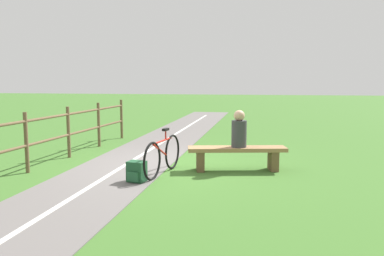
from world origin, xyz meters
name	(u,v)px	position (x,y,z in m)	size (l,w,h in m)	color
ground_plane	(166,165)	(0.00, 0.00, 0.00)	(80.00, 80.00, 0.00)	#3D6B28
paved_path	(19,231)	(0.96, 4.00, 0.01)	(1.99, 36.00, 0.02)	#66605E
path_centre_line	(19,230)	(0.96, 4.00, 0.02)	(0.10, 32.00, 0.00)	silver
bench	(237,154)	(-1.58, 0.21, 0.35)	(2.10, 0.82, 0.50)	#937047
person_seated	(239,131)	(-1.61, 0.20, 0.85)	(0.37, 0.37, 0.78)	#38383D
bicycle	(163,155)	(-0.12, 0.80, 0.39)	(0.34, 1.74, 0.92)	black
backpack	(137,172)	(0.21, 1.49, 0.20)	(0.37, 0.34, 0.40)	#1E4C2D
fence_roadside	(26,138)	(2.65, 1.13, 0.73)	(0.68, 9.73, 1.25)	brown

